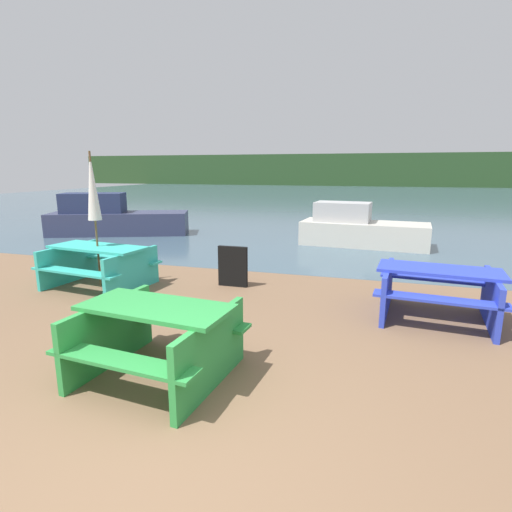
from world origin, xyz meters
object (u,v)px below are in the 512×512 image
object	(u,v)px
picnic_table_blue	(438,288)
picnic_table_teal	(99,262)
boat_second	(114,219)
picnic_table_green	(157,335)
umbrella_white	(92,188)
signboard	(233,266)
boat	(360,229)

from	to	relation	value
picnic_table_blue	picnic_table_teal	bearing A→B (deg)	179.81
boat_second	picnic_table_green	bearing A→B (deg)	-73.11
boat_second	umbrella_white	bearing A→B (deg)	-77.92
signboard	umbrella_white	bearing A→B (deg)	-163.41
boat_second	picnic_table_blue	bearing A→B (deg)	-51.03
picnic_table_teal	signboard	size ratio (longest dim) A/B	2.61
picnic_table_teal	picnic_table_blue	bearing A→B (deg)	-0.19
umbrella_white	picnic_table_blue	bearing A→B (deg)	-0.19
umbrella_white	boat_second	bearing A→B (deg)	123.07
picnic_table_green	boat_second	world-z (taller)	boat_second
picnic_table_green	picnic_table_blue	size ratio (longest dim) A/B	0.93
picnic_table_blue	boat	xyz separation A→B (m)	(-1.29, 5.58, -0.00)
picnic_table_blue	boat_second	distance (m)	10.59
umbrella_white	boat	bearing A→B (deg)	51.40
boat	umbrella_white	bearing A→B (deg)	-123.18
picnic_table_teal	boat	xyz separation A→B (m)	(4.44, 5.56, -0.00)
boat	boat_second	bearing A→B (deg)	-172.53
signboard	picnic_table_blue	bearing A→B (deg)	-12.06
picnic_table_green	boat_second	size ratio (longest dim) A/B	0.36
picnic_table_green	picnic_table_blue	world-z (taller)	picnic_table_green
boat	boat_second	size ratio (longest dim) A/B	0.78
umbrella_white	picnic_table_teal	bearing A→B (deg)	45.00
picnic_table_green	picnic_table_teal	world-z (taller)	picnic_table_green
umbrella_white	signboard	size ratio (longest dim) A/B	3.25
boat_second	signboard	bearing A→B (deg)	-59.32
picnic_table_teal	umbrella_white	xyz separation A→B (m)	(-0.00, -0.00, 1.35)
picnic_table_green	picnic_table_teal	xyz separation A→B (m)	(-2.71, 2.62, -0.00)
picnic_table_teal	signboard	xyz separation A→B (m)	(2.35, 0.70, -0.08)
umbrella_white	boat	distance (m)	7.25
umbrella_white	boat	xyz separation A→B (m)	(4.44, 5.56, -1.36)
picnic_table_green	picnic_table_teal	distance (m)	3.77
boat	boat_second	xyz separation A→B (m)	(-7.88, -0.28, 0.06)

